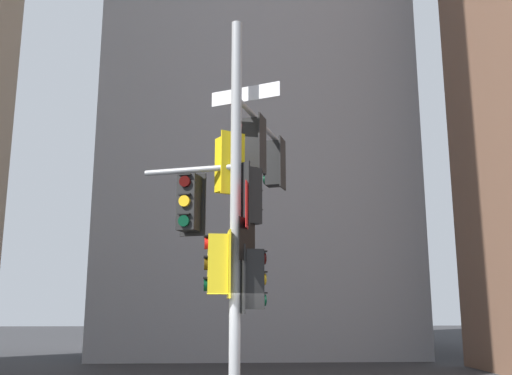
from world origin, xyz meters
name	(u,v)px	position (x,y,z in m)	size (l,w,h in m)	color
building_mid_block	(253,25)	(1.42, 22.02, 19.06)	(14.64, 14.64, 38.12)	#9399A3
signal_pole_assembly	(238,204)	(0.06, 0.47, 4.11)	(2.83, 3.11, 7.43)	#9EA0A3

